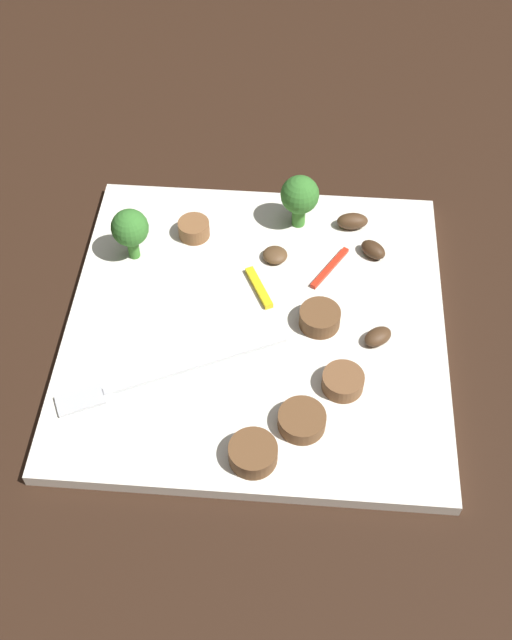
# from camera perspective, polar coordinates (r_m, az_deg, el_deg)

# --- Properties ---
(ground_plane) EXTENTS (1.40, 1.40, 0.00)m
(ground_plane) POSITION_cam_1_polar(r_m,az_deg,el_deg) (0.62, -0.00, -0.64)
(ground_plane) COLOR black
(plate) EXTENTS (0.30, 0.30, 0.01)m
(plate) POSITION_cam_1_polar(r_m,az_deg,el_deg) (0.62, -0.00, -0.32)
(plate) COLOR white
(plate) RESTS_ON ground_plane
(fork) EXTENTS (0.17, 0.09, 0.00)m
(fork) POSITION_cam_1_polar(r_m,az_deg,el_deg) (0.58, -7.35, -4.19)
(fork) COLOR silver
(fork) RESTS_ON plate
(broccoli_floret_0) EXTENTS (0.03, 0.03, 0.05)m
(broccoli_floret_0) POSITION_cam_1_polar(r_m,az_deg,el_deg) (0.65, -9.29, 6.66)
(broccoli_floret_0) COLOR #408630
(broccoli_floret_0) RESTS_ON plate
(broccoli_floret_1) EXTENTS (0.03, 0.03, 0.05)m
(broccoli_floret_1) POSITION_cam_1_polar(r_m,az_deg,el_deg) (0.67, 3.25, 9.11)
(broccoli_floret_1) COLOR #408630
(broccoli_floret_1) RESTS_ON plate
(sausage_slice_0) EXTENTS (0.04, 0.04, 0.01)m
(sausage_slice_0) POSITION_cam_1_polar(r_m,az_deg,el_deg) (0.54, -0.22, -9.82)
(sausage_slice_0) COLOR brown
(sausage_slice_0) RESTS_ON plate
(sausage_slice_1) EXTENTS (0.05, 0.05, 0.01)m
(sausage_slice_1) POSITION_cam_1_polar(r_m,az_deg,el_deg) (0.56, 3.41, -7.42)
(sausage_slice_1) COLOR brown
(sausage_slice_1) RESTS_ON plate
(sausage_slice_2) EXTENTS (0.04, 0.04, 0.01)m
(sausage_slice_2) POSITION_cam_1_polar(r_m,az_deg,el_deg) (0.58, 6.44, -4.54)
(sausage_slice_2) COLOR brown
(sausage_slice_2) RESTS_ON plate
(sausage_slice_3) EXTENTS (0.04, 0.04, 0.01)m
(sausage_slice_3) POSITION_cam_1_polar(r_m,az_deg,el_deg) (0.61, 4.74, 0.30)
(sausage_slice_3) COLOR brown
(sausage_slice_3) RESTS_ON plate
(sausage_slice_4) EXTENTS (0.03, 0.03, 0.01)m
(sausage_slice_4) POSITION_cam_1_polar(r_m,az_deg,el_deg) (0.67, -4.61, 6.73)
(sausage_slice_4) COLOR brown
(sausage_slice_4) RESTS_ON plate
(mushroom_0) EXTENTS (0.02, 0.02, 0.01)m
(mushroom_0) POSITION_cam_1_polar(r_m,az_deg,el_deg) (0.66, 1.42, 4.83)
(mushroom_0) COLOR brown
(mushroom_0) RESTS_ON plate
(mushroom_1) EXTENTS (0.03, 0.03, 0.01)m
(mushroom_1) POSITION_cam_1_polar(r_m,az_deg,el_deg) (0.60, 9.00, -1.22)
(mushroom_1) COLOR #4C331E
(mushroom_1) RESTS_ON plate
(mushroom_2) EXTENTS (0.03, 0.03, 0.01)m
(mushroom_2) POSITION_cam_1_polar(r_m,az_deg,el_deg) (0.66, 8.65, 5.16)
(mushroom_2) COLOR #422B19
(mushroom_2) RESTS_ON plate
(mushroom_3) EXTENTS (0.03, 0.02, 0.01)m
(mushroom_3) POSITION_cam_1_polar(r_m,az_deg,el_deg) (0.69, 7.13, 7.26)
(mushroom_3) COLOR #4C331E
(mushroom_3) RESTS_ON plate
(pepper_strip_0) EXTENTS (0.03, 0.04, 0.00)m
(pepper_strip_0) POSITION_cam_1_polar(r_m,az_deg,el_deg) (0.63, -0.06, 2.42)
(pepper_strip_0) COLOR yellow
(pepper_strip_0) RESTS_ON plate
(pepper_strip_1) EXTENTS (0.03, 0.05, 0.00)m
(pepper_strip_1) POSITION_cam_1_polar(r_m,az_deg,el_deg) (0.65, 5.47, 3.86)
(pepper_strip_1) COLOR red
(pepper_strip_1) RESTS_ON plate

